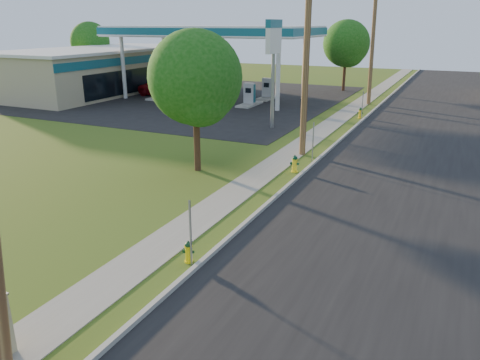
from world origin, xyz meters
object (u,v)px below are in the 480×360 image
at_px(tree_lot, 347,45).
at_px(hydrant_far, 360,113).
at_px(tree_back, 90,43).
at_px(utility_pole_mid, 306,59).
at_px(tree_verge, 196,82).
at_px(hydrant_near, 189,252).
at_px(hydrant_mid, 295,164).
at_px(car_red, 165,89).
at_px(fuel_pump_se, 267,91).
at_px(fuel_pump_nw, 160,91).
at_px(fuel_pump_ne, 249,97).
at_px(fuel_pump_sw, 183,86).
at_px(price_pylon, 274,43).
at_px(utility_pole_far, 372,46).

distance_m(tree_lot, hydrant_far, 15.29).
relative_size(tree_back, hydrant_far, 8.63).
distance_m(utility_pole_mid, hydrant_far, 12.29).
bearing_deg(tree_verge, utility_pole_mid, 53.69).
relative_size(utility_pole_mid, hydrant_near, 14.44).
xyz_separation_m(hydrant_mid, car_red, (-19.07, 17.62, 0.30)).
bearing_deg(fuel_pump_se, fuel_pump_nw, -156.04).
height_order(tree_lot, tree_back, tree_lot).
relative_size(fuel_pump_ne, hydrant_mid, 3.86).
relative_size(fuel_pump_sw, fuel_pump_se, 1.00).
height_order(fuel_pump_nw, fuel_pump_sw, same).
bearing_deg(hydrant_far, price_pylon, -128.06).
height_order(price_pylon, tree_lot, tree_lot).
bearing_deg(tree_lot, utility_pole_far, -62.85).
height_order(utility_pole_mid, utility_pole_far, utility_pole_mid).
bearing_deg(fuel_pump_ne, tree_verge, -73.23).
bearing_deg(hydrant_near, tree_lot, 96.71).
distance_m(price_pylon, tree_back, 33.17).
relative_size(hydrant_mid, hydrant_far, 1.05).
bearing_deg(hydrant_far, tree_lot, 107.83).
bearing_deg(tree_back, car_red, -24.37).
bearing_deg(fuel_pump_ne, fuel_pump_sw, 156.04).
distance_m(fuel_pump_nw, tree_back, 17.66).
height_order(utility_pole_far, fuel_pump_sw, utility_pole_far).
bearing_deg(hydrant_mid, utility_pole_mid, 101.56).
xyz_separation_m(fuel_pump_nw, hydrant_mid, (18.53, -16.10, -0.32)).
bearing_deg(utility_pole_far, hydrant_mid, -88.28).
bearing_deg(utility_pole_mid, fuel_pump_ne, 124.40).
bearing_deg(tree_verge, hydrant_mid, 22.35).
height_order(tree_lot, hydrant_mid, tree_lot).
xyz_separation_m(fuel_pump_se, tree_back, (-24.21, 4.17, 3.68)).
height_order(fuel_pump_se, hydrant_near, fuel_pump_se).
distance_m(utility_pole_mid, hydrant_near, 13.52).
xyz_separation_m(utility_pole_mid, tree_back, (-33.11, 21.17, -0.55)).
distance_m(utility_pole_mid, fuel_pump_sw, 25.05).
bearing_deg(hydrant_far, car_red, 170.70).
relative_size(utility_pole_mid, utility_pole_far, 1.03).
bearing_deg(fuel_pump_se, utility_pole_mid, -62.37).
bearing_deg(car_red, fuel_pump_ne, -97.74).
height_order(tree_lot, hydrant_far, tree_lot).
height_order(fuel_pump_nw, price_pylon, price_pylon).
distance_m(hydrant_far, car_red, 19.41).
relative_size(utility_pole_far, tree_lot, 1.35).
bearing_deg(hydrant_mid, price_pylon, 117.80).
bearing_deg(utility_pole_mid, hydrant_far, 86.43).
xyz_separation_m(tree_back, hydrant_far, (33.82, -9.78, -4.02)).
relative_size(utility_pole_mid, tree_back, 1.43).
bearing_deg(fuel_pump_se, fuel_pump_sw, 180.00).
bearing_deg(hydrant_far, hydrant_mid, -90.31).
relative_size(fuel_pump_ne, hydrant_far, 4.04).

